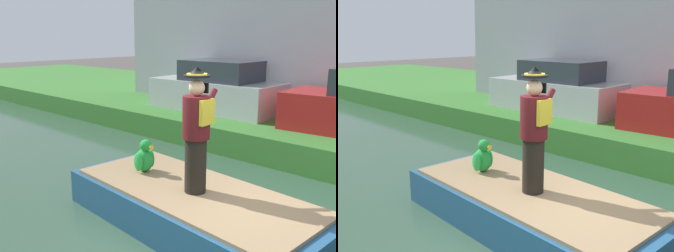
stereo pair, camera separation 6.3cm
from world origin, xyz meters
TOP-DOWN VIEW (x-y plane):
  - ground_plane at (0.00, 0.00)m, footprint 80.00×80.00m
  - canal_water at (0.00, 0.00)m, footprint 6.45×48.00m
  - boat at (0.00, 0.84)m, footprint 2.09×4.32m
  - person_pirate at (-0.05, 0.74)m, footprint 0.61×0.42m
  - parrot_plush at (0.03, 1.93)m, footprint 0.36×0.35m
  - parked_car_silver at (5.19, 4.26)m, footprint 1.71×4.00m

SIDE VIEW (x-z plane):
  - ground_plane at x=0.00m, z-range 0.00..0.00m
  - canal_water at x=0.00m, z-range 0.00..0.10m
  - boat at x=0.00m, z-range 0.10..0.71m
  - parrot_plush at x=0.03m, z-range 0.67..1.24m
  - parked_car_silver at x=5.19m, z-range 0.64..2.14m
  - person_pirate at x=-0.05m, z-range 0.71..2.56m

